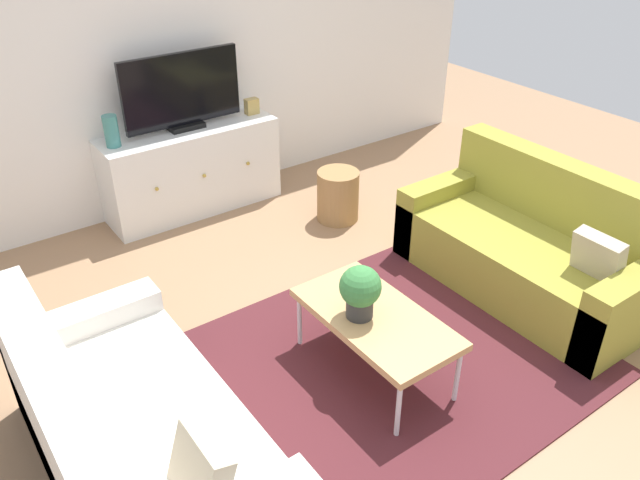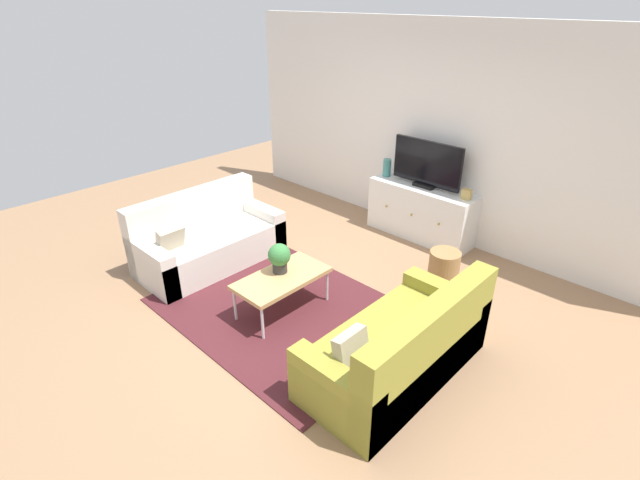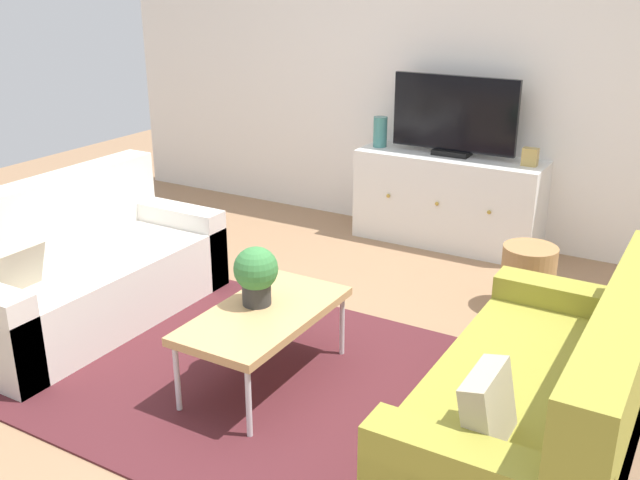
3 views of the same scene
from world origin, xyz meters
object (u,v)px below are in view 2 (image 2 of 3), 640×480
(potted_plant, at_px, (279,257))
(mantel_clock, at_px, (466,194))
(wicker_basket, at_px, (444,269))
(tv_console, at_px, (421,212))
(flat_screen_tv, at_px, (427,164))
(couch_right_side, at_px, (403,352))
(coffee_table, at_px, (282,279))
(glass_vase, at_px, (387,168))
(couch_left_side, at_px, (206,241))

(potted_plant, bearing_deg, mantel_clock, 72.71)
(potted_plant, xyz_separation_m, wicker_basket, (1.01, 1.52, -0.38))
(mantel_clock, bearing_deg, wicker_basket, -72.33)
(tv_console, bearing_deg, potted_plant, -93.41)
(flat_screen_tv, bearing_deg, couch_right_side, -59.96)
(coffee_table, distance_m, glass_vase, 2.52)
(couch_right_side, distance_m, glass_vase, 3.14)
(tv_console, xyz_separation_m, mantel_clock, (0.60, 0.00, 0.42))
(coffee_table, xyz_separation_m, flat_screen_tv, (0.06, 2.44, 0.63))
(flat_screen_tv, bearing_deg, wicker_basket, -45.09)
(coffee_table, xyz_separation_m, tv_console, (0.06, 2.42, -0.02))
(coffee_table, bearing_deg, mantel_clock, 74.75)
(flat_screen_tv, height_order, glass_vase, flat_screen_tv)
(couch_right_side, distance_m, mantel_clock, 2.55)
(couch_right_side, distance_m, tv_console, 2.75)
(coffee_table, relative_size, wicker_basket, 2.30)
(couch_left_side, xyz_separation_m, potted_plant, (1.35, 0.00, 0.30))
(couch_left_side, height_order, flat_screen_tv, flat_screen_tv)
(couch_right_side, height_order, mantel_clock, couch_right_side)
(flat_screen_tv, bearing_deg, couch_left_side, -121.86)
(potted_plant, relative_size, mantel_clock, 2.39)
(potted_plant, bearing_deg, wicker_basket, 56.43)
(potted_plant, xyz_separation_m, flat_screen_tv, (0.14, 2.39, 0.42))
(coffee_table, height_order, tv_console, tv_console)
(tv_console, height_order, mantel_clock, mantel_clock)
(mantel_clock, relative_size, wicker_basket, 0.31)
(couch_left_side, bearing_deg, wicker_basket, 32.87)
(tv_console, bearing_deg, couch_left_side, -122.08)
(coffee_table, bearing_deg, couch_left_side, 178.03)
(glass_vase, relative_size, wicker_basket, 0.57)
(tv_console, xyz_separation_m, wicker_basket, (0.87, -0.85, -0.15))
(couch_left_side, distance_m, glass_vase, 2.59)
(wicker_basket, bearing_deg, tv_console, 135.57)
(potted_plant, height_order, mantel_clock, mantel_clock)
(couch_left_side, height_order, wicker_basket, couch_left_side)
(coffee_table, bearing_deg, glass_vase, 102.44)
(couch_right_side, relative_size, glass_vase, 7.12)
(potted_plant, height_order, flat_screen_tv, flat_screen_tv)
(glass_vase, xyz_separation_m, mantel_clock, (1.20, 0.00, -0.05))
(wicker_basket, bearing_deg, glass_vase, 149.85)
(coffee_table, height_order, glass_vase, glass_vase)
(coffee_table, distance_m, potted_plant, 0.22)
(glass_vase, relative_size, mantel_clock, 1.84)
(potted_plant, bearing_deg, tv_console, 86.59)
(wicker_basket, bearing_deg, couch_left_side, -147.13)
(couch_right_side, bearing_deg, couch_left_side, 180.00)
(coffee_table, relative_size, flat_screen_tv, 1.00)
(mantel_clock, bearing_deg, tv_console, -180.00)
(couch_left_side, height_order, tv_console, couch_left_side)
(tv_console, xyz_separation_m, flat_screen_tv, (0.00, 0.02, 0.65))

